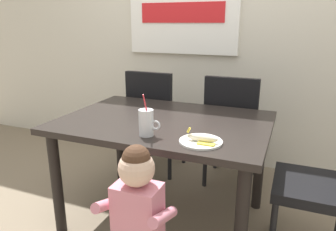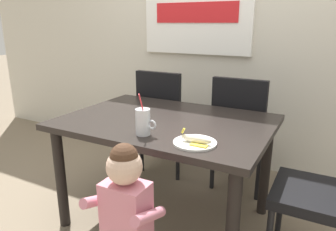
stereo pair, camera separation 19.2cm
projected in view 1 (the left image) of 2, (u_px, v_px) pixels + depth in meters
The scene contains 10 objects.
ground_plane at pixel (165, 218), 2.27m from camera, with size 24.00×24.00×0.00m, color #7A6B56.
back_wall at pixel (214, 13), 2.92m from camera, with size 6.40×0.17×2.90m.
dining_table at pixel (164, 134), 2.08m from camera, with size 1.34×0.96×0.75m.
dining_chair_left at pixel (155, 116), 2.84m from camera, with size 0.44×0.45×0.96m.
dining_chair_right at pixel (232, 125), 2.59m from camera, with size 0.44×0.44×0.96m.
dining_chair_far at pixel (332, 176), 1.74m from camera, with size 0.44×0.44×0.96m.
toddler_standing at pixel (138, 207), 1.47m from camera, with size 0.33×0.24×0.84m.
milk_cup at pixel (146, 124), 1.74m from camera, with size 0.13×0.09×0.25m.
snack_plate at pixel (201, 142), 1.65m from camera, with size 0.23×0.23×0.01m, color white.
peeled_banana at pixel (203, 138), 1.63m from camera, with size 0.17×0.11×0.07m.
Camera 1 is at (0.76, -1.81, 1.36)m, focal length 33.41 mm.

